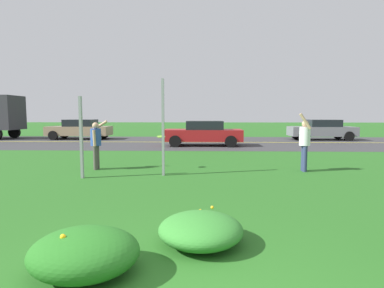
% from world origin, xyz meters
% --- Properties ---
extents(ground_plane, '(120.00, 120.00, 0.00)m').
position_xyz_m(ground_plane, '(0.00, 9.07, 0.00)').
color(ground_plane, '#26601E').
extents(highway_strip, '(120.00, 9.95, 0.01)m').
position_xyz_m(highway_strip, '(0.00, 18.13, 0.00)').
color(highway_strip, '#38383A').
rests_on(highway_strip, ground).
extents(highway_center_stripe, '(120.00, 0.16, 0.00)m').
position_xyz_m(highway_center_stripe, '(0.00, 18.13, 0.01)').
color(highway_center_stripe, yellow).
rests_on(highway_center_stripe, ground).
extents(daylily_clump_front_left, '(1.19, 1.23, 0.44)m').
position_xyz_m(daylily_clump_front_left, '(0.38, 1.94, 0.21)').
color(daylily_clump_front_left, '#337F2D').
rests_on(daylily_clump_front_left, ground).
extents(daylily_clump_front_right, '(1.25, 1.11, 0.54)m').
position_xyz_m(daylily_clump_front_right, '(-0.92, 1.04, 0.26)').
color(daylily_clump_front_right, '#23661E').
rests_on(daylily_clump_front_right, ground).
extents(sign_post_near_path, '(0.07, 0.10, 2.34)m').
position_xyz_m(sign_post_near_path, '(-3.07, 6.42, 1.17)').
color(sign_post_near_path, '#93969B').
rests_on(sign_post_near_path, ground).
extents(sign_post_by_roadside, '(0.07, 0.10, 2.87)m').
position_xyz_m(sign_post_by_roadside, '(-0.79, 6.92, 1.44)').
color(sign_post_by_roadside, '#93969B').
rests_on(sign_post_by_roadside, ground).
extents(person_thrower_blue_shirt, '(0.51, 0.49, 1.63)m').
position_xyz_m(person_thrower_blue_shirt, '(-3.15, 7.84, 0.94)').
color(person_thrower_blue_shirt, '#2D4C9E').
rests_on(person_thrower_blue_shirt, ground).
extents(person_catcher_white_shirt, '(0.43, 0.49, 1.87)m').
position_xyz_m(person_catcher_white_shirt, '(3.64, 7.76, 0.98)').
color(person_catcher_white_shirt, silver).
rests_on(person_catcher_white_shirt, ground).
extents(frisbee_lime, '(0.28, 0.28, 0.07)m').
position_xyz_m(frisbee_lime, '(-1.01, 8.02, 1.09)').
color(frisbee_lime, '#8CD133').
extents(car_gray_center_left, '(4.50, 2.00, 1.45)m').
position_xyz_m(car_gray_center_left, '(8.84, 20.37, 0.74)').
color(car_gray_center_left, slate).
rests_on(car_gray_center_left, ground).
extents(car_red_center_right, '(4.50, 2.00, 1.45)m').
position_xyz_m(car_red_center_right, '(0.38, 15.89, 0.74)').
color(car_red_center_right, maroon).
rests_on(car_red_center_right, ground).
extents(car_tan_rightmost, '(4.50, 2.00, 1.45)m').
position_xyz_m(car_tan_rightmost, '(-8.75, 20.37, 0.74)').
color(car_tan_rightmost, '#937F60').
rests_on(car_tan_rightmost, ground).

